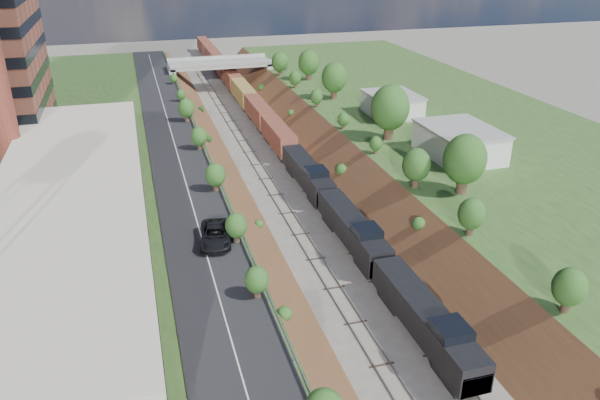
{
  "coord_description": "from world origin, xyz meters",
  "views": [
    {
      "loc": [
        -20.69,
        -18.23,
        34.16
      ],
      "look_at": [
        -3.4,
        41.4,
        6.0
      ],
      "focal_mm": 35.0,
      "sensor_mm": 36.0,
      "label": 1
    }
  ],
  "objects": [
    {
      "name": "tree_left_crest",
      "position": [
        -11.8,
        20.0,
        7.04
      ],
      "size": [
        2.45,
        2.45,
        3.55
      ],
      "color": "#473323",
      "rests_on": "platform_left"
    },
    {
      "name": "suv",
      "position": [
        -14.2,
        35.48,
        6.02
      ],
      "size": [
        4.0,
        6.99,
        1.84
      ],
      "primitive_type": "imported",
      "rotation": [
        0.0,
        0.0,
        -0.15
      ],
      "color": "black",
      "rests_on": "road"
    },
    {
      "name": "overpass",
      "position": [
        0.0,
        122.0,
        4.92
      ],
      "size": [
        24.5,
        8.3,
        7.4
      ],
      "color": "gray",
      "rests_on": "ground"
    },
    {
      "name": "tree_right_large",
      "position": [
        17.0,
        40.0,
        9.38
      ],
      "size": [
        5.25,
        5.25,
        7.61
      ],
      "color": "#473323",
      "rests_on": "platform_right"
    },
    {
      "name": "embankment_left",
      "position": [
        -11.0,
        60.0,
        0.0
      ],
      "size": [
        10.0,
        180.0,
        10.0
      ],
      "primitive_type": "cube",
      "rotation": [
        0.0,
        0.79,
        0.0
      ],
      "color": "brown",
      "rests_on": "ground"
    },
    {
      "name": "white_building_far",
      "position": [
        23.0,
        74.0,
        6.8
      ],
      "size": [
        8.0,
        10.0,
        3.6
      ],
      "primitive_type": "cube",
      "color": "silver",
      "rests_on": "platform_right"
    },
    {
      "name": "rail_left_track",
      "position": [
        -2.6,
        60.0,
        0.09
      ],
      "size": [
        1.58,
        180.0,
        0.18
      ],
      "primitive_type": "cube",
      "color": "gray",
      "rests_on": "ground"
    },
    {
      "name": "road",
      "position": [
        -15.5,
        60.0,
        5.05
      ],
      "size": [
        8.0,
        180.0,
        0.1
      ],
      "primitive_type": "cube",
      "color": "black",
      "rests_on": "platform_left"
    },
    {
      "name": "guardrail",
      "position": [
        -11.4,
        59.8,
        5.55
      ],
      "size": [
        0.1,
        171.0,
        0.7
      ],
      "color": "#99999E",
      "rests_on": "platform_left"
    },
    {
      "name": "platform_left",
      "position": [
        -33.0,
        60.0,
        2.5
      ],
      "size": [
        44.0,
        180.0,
        5.0
      ],
      "primitive_type": "cube",
      "color": "#2D4E20",
      "rests_on": "ground"
    },
    {
      "name": "freight_train",
      "position": [
        2.6,
        98.24,
        2.56
      ],
      "size": [
        2.94,
        166.0,
        4.55
      ],
      "color": "black",
      "rests_on": "ground"
    },
    {
      "name": "rail_right_track",
      "position": [
        2.6,
        60.0,
        0.09
      ],
      "size": [
        1.58,
        180.0,
        0.18
      ],
      "primitive_type": "cube",
      "color": "gray",
      "rests_on": "ground"
    },
    {
      "name": "embankment_right",
      "position": [
        11.0,
        60.0,
        0.0
      ],
      "size": [
        10.0,
        180.0,
        10.0
      ],
      "primitive_type": "cube",
      "rotation": [
        0.0,
        0.79,
        0.0
      ],
      "color": "brown",
      "rests_on": "ground"
    },
    {
      "name": "platform_right",
      "position": [
        33.0,
        60.0,
        2.5
      ],
      "size": [
        44.0,
        180.0,
        5.0
      ],
      "primitive_type": "cube",
      "color": "#2D4E20",
      "rests_on": "ground"
    },
    {
      "name": "white_building_near",
      "position": [
        23.5,
        52.0,
        7.0
      ],
      "size": [
        9.0,
        12.0,
        4.0
      ],
      "primitive_type": "cube",
      "color": "silver",
      "rests_on": "platform_right"
    },
    {
      "name": "commercial_building",
      "position": [
        -28.0,
        38.0,
        8.51
      ],
      "size": [
        14.3,
        62.3,
        7.0
      ],
      "color": "maroon",
      "rests_on": "platform_left"
    }
  ]
}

